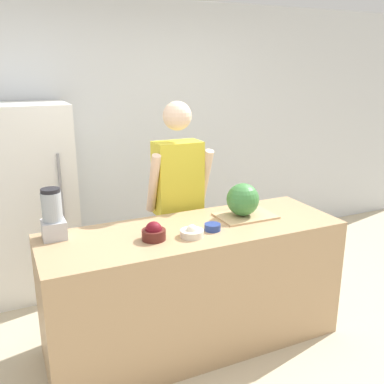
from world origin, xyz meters
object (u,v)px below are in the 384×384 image
Objects in this scene: bowl_cherries at (154,232)px; blender at (53,216)px; bowl_cream at (192,232)px; watermelon at (243,200)px; refrigerator at (31,201)px; bowl_small_blue at (213,227)px; person at (178,205)px.

bowl_cherries is 0.65m from blender.
watermelon is at bearing 21.22° from bowl_cream.
refrigerator is 1.76m from bowl_small_blue.
blender is at bearing 157.18° from bowl_cream.
person is at bearing 55.10° from bowl_cherries.
bowl_cherries is (-0.43, -0.61, 0.05)m from person.
bowl_cherries is at bearing -65.48° from refrigerator.
blender is at bearing -86.87° from refrigerator.
watermelon is 0.55m from bowl_cream.
bowl_small_blue is 1.05m from blender.
watermelon is at bearing -56.33° from person.
blender is (0.06, -1.11, 0.21)m from refrigerator.
person reaches higher than watermelon.
person is at bearing 123.67° from watermelon.
refrigerator is 1.13m from blender.
bowl_cherries is at bearing 167.01° from bowl_cream.
refrigerator is 1.54m from bowl_cherries.
bowl_small_blue is at bearing -16.89° from blender.
person is 0.59m from watermelon.
refrigerator reaches higher than bowl_cherries.
refrigerator is 1.70m from bowl_cream.
person reaches higher than blender.
bowl_cream is 1.41× the size of bowl_small_blue.
bowl_small_blue is 0.33× the size of blender.
refrigerator reaches higher than bowl_small_blue.
bowl_cherries is 0.42m from bowl_small_blue.
bowl_small_blue is (0.42, -0.01, -0.03)m from bowl_cherries.
blender reaches higher than watermelon.
watermelon is 0.38m from bowl_small_blue.
blender is (-0.99, 0.30, 0.13)m from bowl_small_blue.
bowl_small_blue is (0.17, 0.04, -0.01)m from bowl_cream.
watermelon is (1.38, -1.26, 0.19)m from refrigerator.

